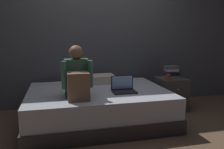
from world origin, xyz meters
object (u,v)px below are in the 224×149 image
(laptop, at_px, (123,88))
(clothes_pile, at_px, (120,80))
(nightstand, at_px, (171,94))
(book_stack, at_px, (172,72))
(pillow, at_px, (97,79))
(mug, at_px, (168,77))
(bed, at_px, (98,106))
(person_sitting, at_px, (77,78))

(laptop, distance_m, clothes_pile, 0.60)
(nightstand, xyz_separation_m, book_stack, (0.02, 0.05, 0.37))
(pillow, bearing_deg, mug, -16.60)
(book_stack, bearing_deg, nightstand, -116.31)
(bed, height_order, mug, mug)
(bed, xyz_separation_m, laptop, (0.32, -0.21, 0.30))
(book_stack, bearing_deg, pillow, 172.72)
(nightstand, bearing_deg, laptop, -155.45)
(person_sitting, distance_m, laptop, 0.68)
(nightstand, relative_size, book_stack, 2.21)
(book_stack, height_order, clothes_pile, book_stack)
(nightstand, xyz_separation_m, mug, (-0.13, -0.12, 0.32))
(laptop, relative_size, mug, 3.56)
(bed, relative_size, nightstand, 3.69)
(laptop, height_order, clothes_pile, laptop)
(nightstand, distance_m, book_stack, 0.38)
(laptop, xyz_separation_m, mug, (0.85, 0.33, 0.06))
(laptop, relative_size, pillow, 0.57)
(laptop, relative_size, book_stack, 1.31)
(clothes_pile, bearing_deg, bed, -139.17)
(laptop, xyz_separation_m, pillow, (-0.25, 0.66, 0.01))
(nightstand, height_order, clothes_pile, clothes_pile)
(pillow, height_order, mug, mug)
(bed, xyz_separation_m, pillow, (0.07, 0.45, 0.31))
(pillow, relative_size, clothes_pile, 1.95)
(mug, relative_size, clothes_pile, 0.31)
(mug, bearing_deg, pillow, 163.40)
(laptop, xyz_separation_m, clothes_pile, (0.12, 0.59, -0.00))
(bed, distance_m, book_stack, 1.42)
(mug, bearing_deg, clothes_pile, 160.11)
(bed, bearing_deg, book_stack, 12.33)
(nightstand, distance_m, clothes_pile, 0.91)
(laptop, bearing_deg, bed, 147.40)
(person_sitting, xyz_separation_m, clothes_pile, (0.77, 0.71, -0.20))
(mug, bearing_deg, nightstand, 42.69)
(book_stack, relative_size, clothes_pile, 0.85)
(person_sitting, distance_m, pillow, 0.88)
(bed, distance_m, person_sitting, 0.67)
(book_stack, bearing_deg, mug, -132.45)
(clothes_pile, bearing_deg, mug, -19.89)
(mug, distance_m, clothes_pile, 0.77)
(pillow, bearing_deg, bed, -98.53)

